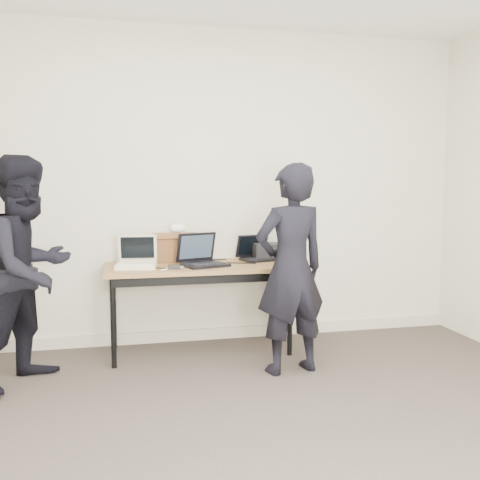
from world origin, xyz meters
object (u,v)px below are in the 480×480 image
object	(u,v)px
laptop_right	(257,254)
leather_satchel	(174,247)
laptop_beige	(137,261)
desk	(200,272)
person_observer	(28,270)
laptop_center	(202,258)
person_typist	(291,269)
equipment_box	(268,251)

from	to	relation	value
laptop_right	leather_satchel	distance (m)	0.71
laptop_beige	laptop_right	world-z (taller)	laptop_beige
desk	laptop_right	distance (m)	0.57
person_observer	desk	bearing A→B (deg)	-37.08
laptop_center	leather_satchel	world-z (taller)	laptop_center
person_typist	person_observer	world-z (taller)	person_observer
desk	leather_satchel	world-z (taller)	leather_satchel
leather_satchel	person_observer	world-z (taller)	person_observer
laptop_beige	equipment_box	world-z (taller)	laptop_beige
equipment_box	person_typist	size ratio (longest dim) A/B	0.16
desk	laptop_right	xyz separation A→B (m)	(0.52, 0.18, 0.11)
laptop_beige	leather_satchel	bearing A→B (deg)	41.97
desk	laptop_center	xyz separation A→B (m)	(0.02, -0.02, 0.12)
laptop_beige	laptop_right	xyz separation A→B (m)	(1.03, 0.18, -0.00)
person_observer	laptop_right	bearing A→B (deg)	-36.74
person_typist	person_observer	distance (m)	1.83
leather_satchel	person_typist	bearing A→B (deg)	-48.32
desk	person_typist	distance (m)	0.85
equipment_box	laptop_center	bearing A→B (deg)	-160.76
laptop_right	person_typist	xyz separation A→B (m)	(0.05, -0.79, -0.01)
laptop_right	leather_satchel	bearing A→B (deg)	162.58
laptop_right	person_typist	size ratio (longest dim) A/B	0.23
laptop_right	person_typist	bearing A→B (deg)	-100.03
desk	laptop_center	bearing A→B (deg)	-56.26
desk	laptop_right	size ratio (longest dim) A/B	4.30
laptop_beige	person_observer	xyz separation A→B (m)	(-0.74, -0.40, 0.02)
equipment_box	laptop_right	bearing A→B (deg)	-174.84
desk	laptop_center	size ratio (longest dim) A/B	3.57
laptop_center	laptop_right	world-z (taller)	laptop_center
laptop_center	laptop_right	bearing A→B (deg)	3.15
desk	leather_satchel	distance (m)	0.34
laptop_center	person_observer	xyz separation A→B (m)	(-1.26, -0.38, 0.01)
desk	laptop_right	bearing A→B (deg)	18.96
laptop_center	person_typist	xyz separation A→B (m)	(0.56, -0.59, -0.02)
person_typist	laptop_right	bearing A→B (deg)	-97.99
equipment_box	person_typist	distance (m)	0.81
laptop_beige	laptop_center	bearing A→B (deg)	4.23
equipment_box	person_observer	bearing A→B (deg)	-162.33
person_typist	laptop_center	bearing A→B (deg)	-58.15
laptop_beige	leather_satchel	world-z (taller)	leather_satchel
laptop_beige	person_typist	world-z (taller)	person_typist
laptop_center	equipment_box	xyz separation A→B (m)	(0.61, 0.21, 0.01)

